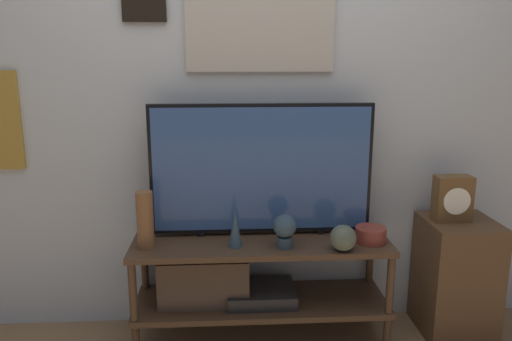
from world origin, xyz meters
The scene contains 10 objects.
wall_back centered at (0.00, 0.51, 1.36)m, with size 6.40×0.08×2.70m.
media_console centered at (-0.12, 0.25, 0.36)m, with size 1.34×0.42×0.56m.
television centered at (0.01, 0.34, 0.92)m, with size 1.16×0.05×0.70m.
vase_tall_ceramic centered at (-0.58, 0.19, 0.71)m, with size 0.08×0.08×0.29m.
vase_slim_bronze centered at (-0.14, 0.17, 0.66)m, with size 0.07×0.07×0.19m.
vase_round_glass centered at (0.39, 0.09, 0.63)m, with size 0.13×0.13×0.13m.
vase_wide_bowl centered at (0.56, 0.20, 0.60)m, with size 0.16×0.16×0.08m.
decorative_bust centered at (0.11, 0.15, 0.66)m, with size 0.12×0.12×0.17m.
side_table centered at (1.07, 0.27, 0.32)m, with size 0.37×0.38×0.64m.
mantel_clock centered at (1.02, 0.28, 0.77)m, with size 0.19×0.11×0.24m.
Camera 1 is at (-0.17, -2.19, 1.51)m, focal length 35.00 mm.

